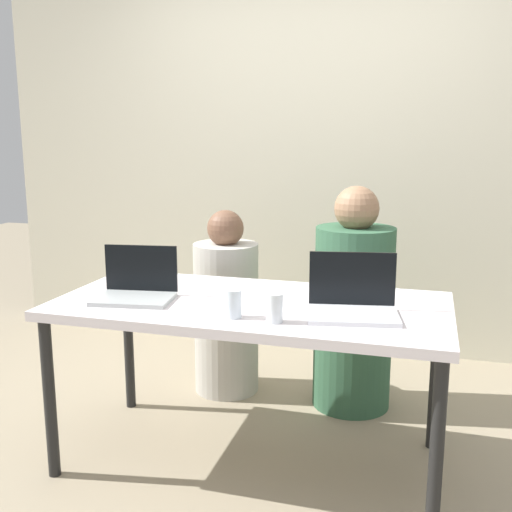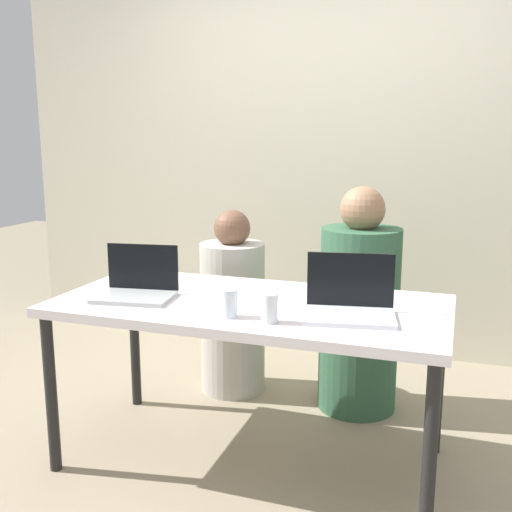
{
  "view_description": "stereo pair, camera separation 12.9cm",
  "coord_description": "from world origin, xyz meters",
  "px_view_note": "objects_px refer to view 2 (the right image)",
  "views": [
    {
      "loc": [
        0.7,
        -2.33,
        1.42
      ],
      "look_at": [
        0.0,
        0.08,
        0.91
      ],
      "focal_mm": 42.0,
      "sensor_mm": 36.0,
      "label": 1
    },
    {
      "loc": [
        0.82,
        -2.29,
        1.42
      ],
      "look_at": [
        0.0,
        0.08,
        0.91
      ],
      "focal_mm": 42.0,
      "sensor_mm": 36.0,
      "label": 2
    }
  ],
  "objects_px": {
    "water_glass_center": "(229,305)",
    "person_on_left": "(233,311)",
    "water_glass_right": "(269,310)",
    "laptop_front_left": "(137,286)",
    "person_on_right": "(359,312)",
    "laptop_front_right": "(350,303)"
  },
  "relations": [
    {
      "from": "person_on_right",
      "to": "water_glass_right",
      "type": "height_order",
      "value": "person_on_right"
    },
    {
      "from": "laptop_front_right",
      "to": "laptop_front_left",
      "type": "bearing_deg",
      "value": 171.37
    },
    {
      "from": "person_on_right",
      "to": "water_glass_right",
      "type": "bearing_deg",
      "value": 93.9
    },
    {
      "from": "laptop_front_left",
      "to": "water_glass_center",
      "type": "distance_m",
      "value": 0.5
    },
    {
      "from": "laptop_front_right",
      "to": "water_glass_center",
      "type": "relative_size",
      "value": 3.46
    },
    {
      "from": "laptop_front_left",
      "to": "laptop_front_right",
      "type": "height_order",
      "value": "laptop_front_right"
    },
    {
      "from": "water_glass_right",
      "to": "water_glass_center",
      "type": "xyz_separation_m",
      "value": [
        -0.17,
        0.01,
        -0.0
      ]
    },
    {
      "from": "water_glass_center",
      "to": "person_on_left",
      "type": "bearing_deg",
      "value": 110.6
    },
    {
      "from": "person_on_left",
      "to": "water_glass_center",
      "type": "height_order",
      "value": "person_on_left"
    },
    {
      "from": "laptop_front_left",
      "to": "water_glass_right",
      "type": "distance_m",
      "value": 0.67
    },
    {
      "from": "person_on_right",
      "to": "water_glass_right",
      "type": "xyz_separation_m",
      "value": [
        -0.18,
        -0.95,
        0.26
      ]
    },
    {
      "from": "laptop_front_left",
      "to": "laptop_front_right",
      "type": "bearing_deg",
      "value": -6.83
    },
    {
      "from": "laptop_front_left",
      "to": "water_glass_right",
      "type": "bearing_deg",
      "value": -21.77
    },
    {
      "from": "laptop_front_left",
      "to": "water_glass_center",
      "type": "bearing_deg",
      "value": -24.71
    },
    {
      "from": "water_glass_right",
      "to": "water_glass_center",
      "type": "bearing_deg",
      "value": 175.58
    },
    {
      "from": "water_glass_right",
      "to": "laptop_front_left",
      "type": "bearing_deg",
      "value": 166.65
    },
    {
      "from": "person_on_left",
      "to": "water_glass_right",
      "type": "distance_m",
      "value": 1.13
    },
    {
      "from": "laptop_front_right",
      "to": "water_glass_right",
      "type": "bearing_deg",
      "value": -156.51
    },
    {
      "from": "water_glass_right",
      "to": "water_glass_center",
      "type": "height_order",
      "value": "same"
    },
    {
      "from": "person_on_left",
      "to": "water_glass_center",
      "type": "xyz_separation_m",
      "value": [
        0.35,
        -0.94,
        0.33
      ]
    },
    {
      "from": "water_glass_center",
      "to": "person_on_right",
      "type": "bearing_deg",
      "value": 69.45
    },
    {
      "from": "laptop_front_right",
      "to": "water_glass_center",
      "type": "xyz_separation_m",
      "value": [
        -0.43,
        -0.17,
        -0.0
      ]
    }
  ]
}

